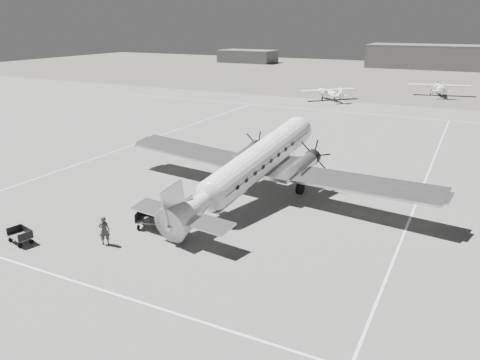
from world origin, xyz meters
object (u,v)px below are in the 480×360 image
at_px(dc3_airliner, 252,168).
at_px(passenger, 177,205).
at_px(baggage_cart_far, 20,236).
at_px(baggage_cart_near, 151,220).
at_px(light_plane_right, 439,90).
at_px(ground_crew, 104,230).
at_px(ramp_agent, 161,212).
at_px(hangar_main, 444,57).
at_px(shed_secondary, 248,56).
at_px(light_plane_left, 329,94).

distance_m(dc3_airliner, passenger, 6.28).
bearing_deg(baggage_cart_far, dc3_airliner, 67.31).
distance_m(baggage_cart_near, baggage_cart_far, 7.90).
distance_m(dc3_airliner, light_plane_right, 63.51).
distance_m(baggage_cart_far, ground_crew, 5.23).
xyz_separation_m(dc3_airliner, ramp_agent, (-3.57, -6.56, -1.77)).
xyz_separation_m(baggage_cart_far, passenger, (6.13, 7.89, 0.31)).
bearing_deg(light_plane_right, hangar_main, 82.11).
bearing_deg(shed_secondary, light_plane_right, -38.85).
xyz_separation_m(shed_secondary, ground_crew, (51.03, -124.95, -1.10)).
height_order(light_plane_left, passenger, light_plane_left).
relative_size(light_plane_left, passenger, 6.58).
xyz_separation_m(dc3_airliner, baggage_cart_far, (-9.49, -12.89, -2.12)).
bearing_deg(light_plane_left, baggage_cart_near, -129.89).
bearing_deg(ramp_agent, hangar_main, 23.29).
distance_m(hangar_main, dc3_airliner, 119.32).
xyz_separation_m(ramp_agent, passenger, (0.21, 1.57, -0.05)).
distance_m(shed_secondary, baggage_cart_far, 135.30).
height_order(light_plane_left, baggage_cart_far, light_plane_left).
height_order(light_plane_left, ground_crew, light_plane_left).
height_order(light_plane_left, baggage_cart_near, light_plane_left).
distance_m(shed_secondary, passenger, 130.26).
xyz_separation_m(baggage_cart_near, baggage_cart_far, (-5.79, -5.37, -0.10)).
bearing_deg(baggage_cart_near, hangar_main, 67.68).
distance_m(dc3_airliner, ramp_agent, 7.67).
relative_size(dc3_airliner, ground_crew, 14.91).
relative_size(baggage_cart_near, passenger, 1.29).
xyz_separation_m(hangar_main, baggage_cart_far, (-13.71, -132.13, -2.85)).
height_order(hangar_main, dc3_airliner, hangar_main).
distance_m(shed_secondary, dc3_airliner, 127.13).
xyz_separation_m(light_plane_left, ground_crew, (3.87, -59.89, -0.13)).
xyz_separation_m(light_plane_right, ground_crew, (-12.58, -73.72, -0.22)).
bearing_deg(dc3_airliner, shed_secondary, 123.78).
bearing_deg(shed_secondary, ground_crew, -67.79).
xyz_separation_m(light_plane_left, baggage_cart_far, (-0.87, -62.07, -0.58)).
height_order(hangar_main, shed_secondary, hangar_main).
xyz_separation_m(light_plane_right, ramp_agent, (-11.39, -69.57, -0.32)).
xyz_separation_m(light_plane_left, light_plane_right, (16.45, 13.83, 0.10)).
bearing_deg(light_plane_right, baggage_cart_far, -114.41).
height_order(baggage_cart_near, passenger, passenger).
bearing_deg(baggage_cart_far, ramp_agent, 60.56).
distance_m(hangar_main, shed_secondary, 60.22).
height_order(hangar_main, light_plane_left, hangar_main).
relative_size(hangar_main, light_plane_right, 3.87).
distance_m(light_plane_left, passenger, 54.43).
bearing_deg(hangar_main, shed_secondary, -175.24).
bearing_deg(hangar_main, baggage_cart_far, -95.92).
distance_m(shed_secondary, light_plane_left, 80.36).
bearing_deg(hangar_main, ramp_agent, -93.54).
distance_m(light_plane_right, passenger, 68.92).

